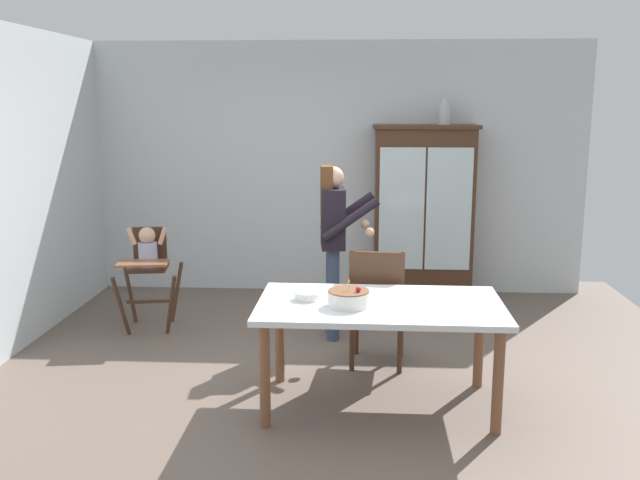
# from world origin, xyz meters

# --- Properties ---
(ground_plane) EXTENTS (6.24, 6.24, 0.00)m
(ground_plane) POSITION_xyz_m (0.00, 0.00, 0.00)
(ground_plane) COLOR #66564C
(wall_back) EXTENTS (5.32, 0.06, 2.70)m
(wall_back) POSITION_xyz_m (0.00, 2.63, 1.35)
(wall_back) COLOR silver
(wall_back) RESTS_ON ground_plane
(china_cabinet) EXTENTS (1.08, 0.48, 1.84)m
(china_cabinet) POSITION_xyz_m (0.92, 2.37, 0.92)
(china_cabinet) COLOR #422819
(china_cabinet) RESTS_ON ground_plane
(ceramic_vase) EXTENTS (0.13, 0.13, 0.27)m
(ceramic_vase) POSITION_xyz_m (1.11, 2.37, 1.95)
(ceramic_vase) COLOR #B2B7B2
(ceramic_vase) RESTS_ON china_cabinet
(high_chair_with_toddler) EXTENTS (0.65, 0.74, 0.95)m
(high_chair_with_toddler) POSITION_xyz_m (-1.68, 1.20, 0.65)
(high_chair_with_toddler) COLOR #422819
(high_chair_with_toddler) RESTS_ON ground_plane
(adult_person) EXTENTS (0.53, 0.51, 1.53)m
(adult_person) POSITION_xyz_m (0.03, 1.04, 0.97)
(adult_person) COLOR #33425B
(adult_person) RESTS_ON ground_plane
(dining_table) EXTENTS (1.66, 0.95, 0.74)m
(dining_table) POSITION_xyz_m (0.39, -0.36, 0.65)
(dining_table) COLOR silver
(dining_table) RESTS_ON ground_plane
(birthday_cake) EXTENTS (0.28, 0.28, 0.19)m
(birthday_cake) POSITION_xyz_m (0.18, -0.46, 0.79)
(birthday_cake) COLOR white
(birthday_cake) RESTS_ON dining_table
(serving_bowl) EXTENTS (0.18, 0.18, 0.05)m
(serving_bowl) POSITION_xyz_m (-0.10, -0.32, 0.77)
(serving_bowl) COLOR silver
(serving_bowl) RESTS_ON dining_table
(dining_chair_far_side) EXTENTS (0.48, 0.48, 0.96)m
(dining_chair_far_side) POSITION_xyz_m (0.39, 0.32, 0.56)
(dining_chair_far_side) COLOR #422819
(dining_chair_far_side) RESTS_ON ground_plane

